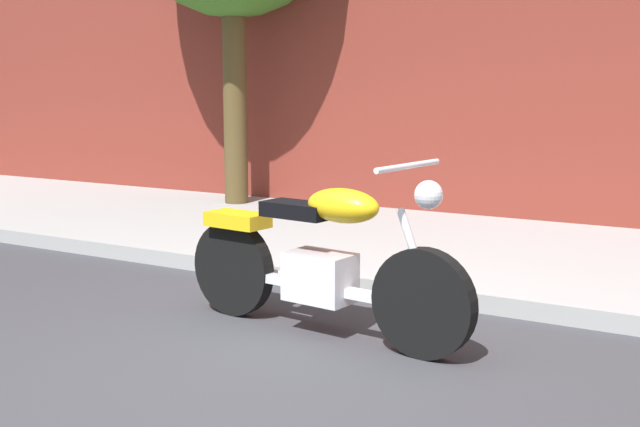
# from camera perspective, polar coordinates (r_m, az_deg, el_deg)

# --- Properties ---
(ground_plane) EXTENTS (60.00, 60.00, 0.00)m
(ground_plane) POSITION_cam_1_polar(r_m,az_deg,el_deg) (4.75, -3.67, -10.85)
(ground_plane) COLOR #38383D
(sidewalk) EXTENTS (20.44, 3.37, 0.14)m
(sidewalk) POSITION_cam_1_polar(r_m,az_deg,el_deg) (7.64, 10.48, -2.71)
(sidewalk) COLOR #9B9B9B
(sidewalk) RESTS_ON ground
(motorcycle) EXTENTS (2.21, 0.70, 1.17)m
(motorcycle) POSITION_cam_1_polar(r_m,az_deg,el_deg) (5.20, 0.02, -3.45)
(motorcycle) COLOR black
(motorcycle) RESTS_ON ground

